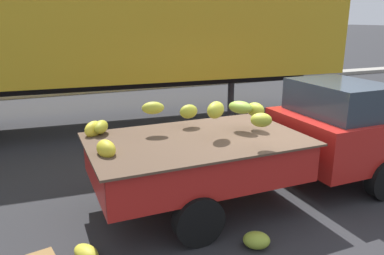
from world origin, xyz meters
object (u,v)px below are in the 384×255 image
(semi_trailer, at_px, (105,24))
(fallen_banana_bunch_near_tailgate, at_px, (86,253))
(fallen_banana_bunch_by_wheel, at_px, (256,240))
(pickup_truck, at_px, (316,134))

(semi_trailer, xyz_separation_m, fallen_banana_bunch_near_tailgate, (-1.31, -5.53, -2.46))
(semi_trailer, relative_size, fallen_banana_bunch_by_wheel, 36.86)
(semi_trailer, distance_m, fallen_banana_bunch_near_tailgate, 6.20)
(semi_trailer, height_order, fallen_banana_bunch_near_tailgate, semi_trailer)
(pickup_truck, bearing_deg, fallen_banana_bunch_near_tailgate, -171.00)
(fallen_banana_bunch_near_tailgate, relative_size, fallen_banana_bunch_by_wheel, 1.14)
(semi_trailer, relative_size, fallen_banana_bunch_near_tailgate, 32.41)
(pickup_truck, height_order, fallen_banana_bunch_near_tailgate, pickup_truck)
(semi_trailer, xyz_separation_m, fallen_banana_bunch_by_wheel, (0.63, -6.07, -2.44))
(semi_trailer, bearing_deg, fallen_banana_bunch_near_tailgate, -100.04)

